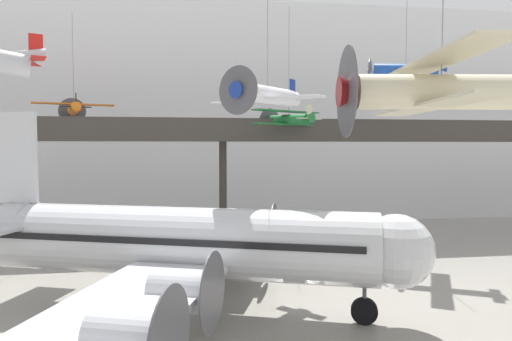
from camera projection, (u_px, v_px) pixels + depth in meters
hangar_back_wall at (216, 113)px, 51.63m from camera, size 140.00×3.00×24.83m
mezzanine_walkway at (224, 138)px, 40.65m from camera, size 110.00×3.20×11.14m
airliner_silver_main at (177, 242)px, 24.02m from camera, size 25.42×29.65×10.63m
suspended_plane_green_biplane at (288, 119)px, 38.76m from camera, size 6.47×5.80×10.77m
suspended_plane_blue_trainer at (406, 71)px, 35.50m from camera, size 6.19×6.91×7.50m
suspended_plane_white_twin at (268, 95)px, 28.08m from camera, size 6.64×6.65×9.98m
suspended_plane_cream_biplane at (441, 91)px, 17.36m from camera, size 8.11×9.91×11.39m
suspended_plane_orange_highwing at (74, 108)px, 40.84m from camera, size 6.98×5.89×9.69m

